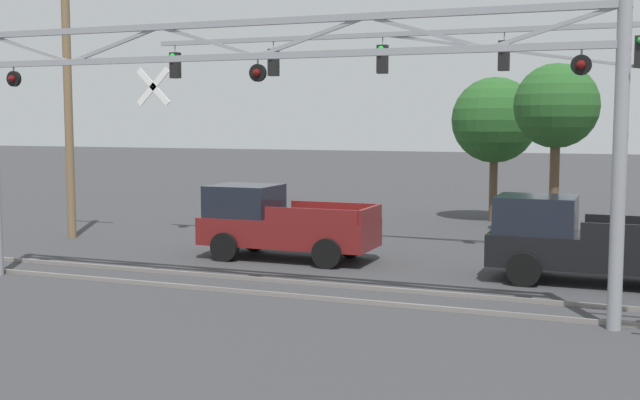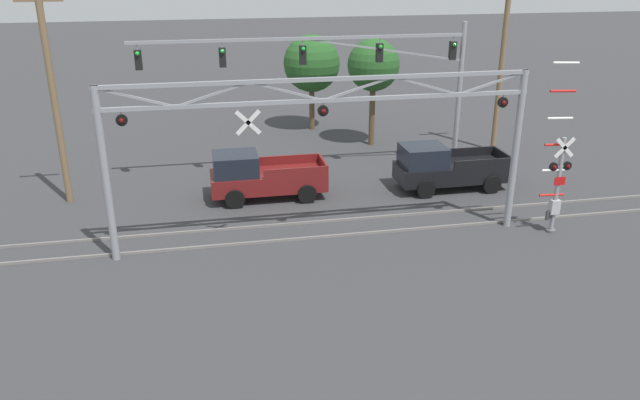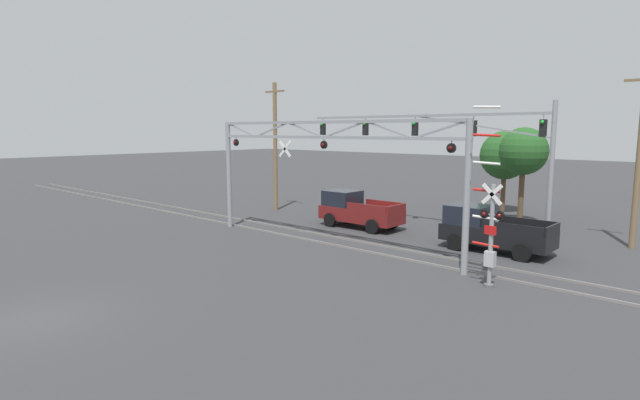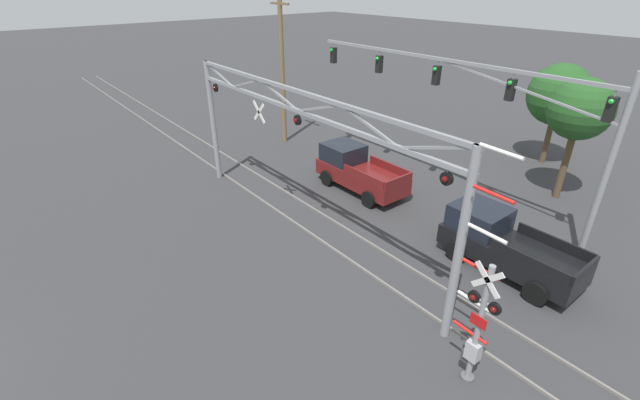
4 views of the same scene
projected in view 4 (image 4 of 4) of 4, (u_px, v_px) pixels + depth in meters
name	position (u px, v px, depth m)	size (l,w,h in m)	color
rail_track_near	(306.00, 230.00, 18.37)	(80.00, 0.08, 0.10)	gray
rail_track_far	(331.00, 220.00, 19.17)	(80.00, 0.08, 0.10)	gray
crossing_gantry	(298.00, 138.00, 16.28)	(15.12, 0.29, 6.13)	gray
crossing_signal_mast	(478.00, 319.00, 10.72)	(1.31, 0.35, 6.55)	gray
traffic_signal_span	(494.00, 102.00, 17.49)	(15.44, 0.39, 7.10)	gray
pickup_truck_lead	(357.00, 170.00, 21.71)	(4.98, 2.17, 2.09)	maroon
pickup_truck_following	(502.00, 243.00, 15.72)	(5.01, 2.17, 2.09)	black
utility_pole_left	(282.00, 70.00, 26.36)	(1.80, 0.28, 8.95)	brown
background_tree_beyond_span	(559.00, 95.00, 23.46)	(3.34, 3.34, 5.66)	brown
background_tree_far_left_verge	(580.00, 110.00, 19.23)	(2.82, 2.82, 5.86)	brown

